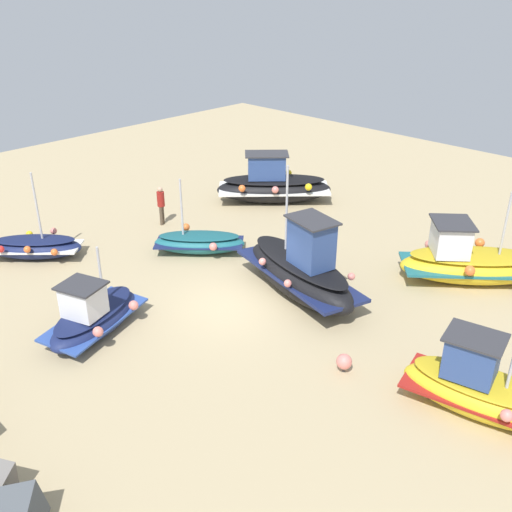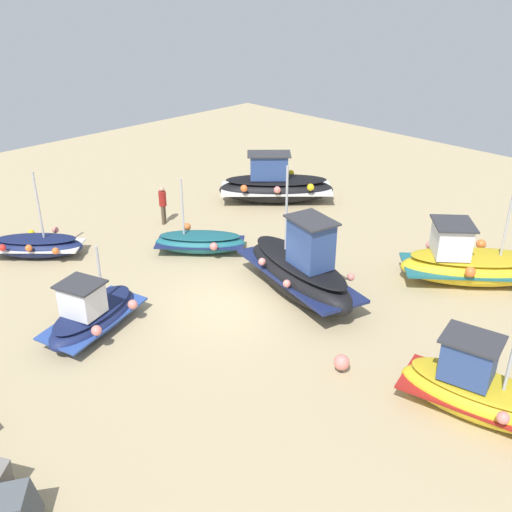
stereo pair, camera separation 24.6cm
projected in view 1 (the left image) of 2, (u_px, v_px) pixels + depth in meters
name	position (u px, v px, depth m)	size (l,w,h in m)	color
ground_plane	(234.00, 304.00, 19.19)	(46.46, 46.46, 0.00)	tan
fishing_boat_0	(480.00, 388.00, 14.22)	(4.18, 2.24, 3.94)	gold
fishing_boat_1	(300.00, 271.00, 19.36)	(5.63, 3.07, 4.38)	black
fishing_boat_2	(273.00, 185.00, 27.44)	(5.11, 5.17, 2.38)	black
fishing_boat_3	(36.00, 247.00, 22.17)	(3.49, 3.47, 3.44)	navy
fishing_boat_4	(93.00, 316.00, 17.45)	(2.57, 3.89, 2.70)	navy
fishing_boat_5	(199.00, 242.00, 22.60)	(3.57, 3.46, 3.04)	#1E6670
fishing_boat_6	(470.00, 262.00, 20.35)	(5.05, 4.71, 3.37)	gold
person_walking	(161.00, 203.00, 24.86)	(0.32, 0.32, 1.71)	brown
mooring_buoy_1	(344.00, 362.00, 15.83)	(0.44, 0.44, 0.55)	#3F3F42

